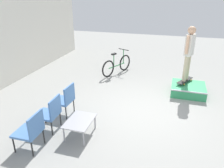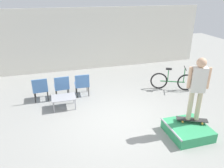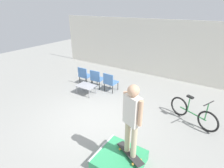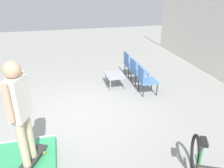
% 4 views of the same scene
% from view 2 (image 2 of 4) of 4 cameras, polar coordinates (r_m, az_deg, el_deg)
% --- Properties ---
extents(ground_plane, '(24.00, 24.00, 0.00)m').
position_cam_2_polar(ground_plane, '(6.87, 1.32, -9.61)').
color(ground_plane, gray).
extents(house_wall_back, '(12.00, 0.06, 3.00)m').
position_cam_2_polar(house_wall_back, '(10.94, -6.70, 11.47)').
color(house_wall_back, white).
rests_on(house_wall_back, ground_plane).
extents(skate_ramp_box, '(1.10, 1.09, 0.31)m').
position_cam_2_polar(skate_ramp_box, '(6.56, 19.07, -11.32)').
color(skate_ramp_box, '#339E60').
rests_on(skate_ramp_box, ground_plane).
extents(skateboard_on_ramp, '(0.85, 0.55, 0.07)m').
position_cam_2_polar(skateboard_on_ramp, '(6.63, 20.15, -8.72)').
color(skateboard_on_ramp, '#2D2D2D').
rests_on(skateboard_on_ramp, skate_ramp_box).
extents(person_skater, '(0.54, 0.32, 1.80)m').
position_cam_2_polar(person_skater, '(6.15, 21.53, -0.14)').
color(person_skater, '#C6B793').
rests_on(person_skater, skateboard_on_ramp).
extents(coffee_table, '(0.81, 0.58, 0.41)m').
position_cam_2_polar(coffee_table, '(7.59, -12.49, -3.67)').
color(coffee_table, '#9E9EA3').
rests_on(coffee_table, ground_plane).
extents(patio_chair_left, '(0.53, 0.53, 0.89)m').
position_cam_2_polar(patio_chair_left, '(8.24, -18.20, -1.03)').
color(patio_chair_left, black).
rests_on(patio_chair_left, ground_plane).
extents(patio_chair_center, '(0.54, 0.54, 0.89)m').
position_cam_2_polar(patio_chair_center, '(8.23, -12.98, -0.45)').
color(patio_chair_center, black).
rests_on(patio_chair_center, ground_plane).
extents(patio_chair_right, '(0.54, 0.54, 0.89)m').
position_cam_2_polar(patio_chair_right, '(8.28, -7.84, 0.12)').
color(patio_chair_right, black).
rests_on(patio_chair_right, ground_plane).
extents(bicycle, '(1.62, 0.81, 0.95)m').
position_cam_2_polar(bicycle, '(9.09, 15.52, 0.74)').
color(bicycle, black).
rests_on(bicycle, ground_plane).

